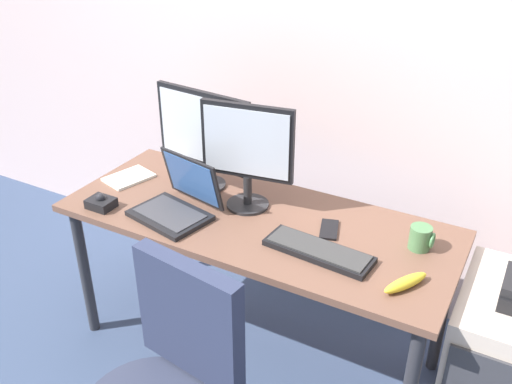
# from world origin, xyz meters

# --- Properties ---
(ground_plane) EXTENTS (8.00, 8.00, 0.00)m
(ground_plane) POSITION_xyz_m (0.00, 0.00, 0.00)
(ground_plane) COLOR #364665
(back_wall) EXTENTS (6.00, 0.10, 2.80)m
(back_wall) POSITION_xyz_m (0.00, 0.68, 1.40)
(back_wall) COLOR beige
(back_wall) RESTS_ON ground
(desk) EXTENTS (1.63, 0.66, 0.71)m
(desk) POSITION_xyz_m (0.00, 0.00, 0.63)
(desk) COLOR brown
(desk) RESTS_ON ground
(file_cabinet) EXTENTS (0.42, 0.53, 0.65)m
(file_cabinet) POSITION_xyz_m (1.03, 0.06, 0.32)
(file_cabinet) COLOR beige
(file_cabinet) RESTS_ON ground
(monitor_main) EXTENTS (0.49, 0.18, 0.45)m
(monitor_main) POSITION_xyz_m (-0.33, 0.13, 0.96)
(monitor_main) COLOR #262628
(monitor_main) RESTS_ON desk
(monitor_side) EXTENTS (0.39, 0.18, 0.45)m
(monitor_side) POSITION_xyz_m (-0.08, 0.07, 0.97)
(monitor_side) COLOR #262628
(monitor_side) RESTS_ON desk
(keyboard) EXTENTS (0.42, 0.17, 0.03)m
(keyboard) POSITION_xyz_m (0.33, -0.11, 0.72)
(keyboard) COLOR black
(keyboard) RESTS_ON desk
(laptop) EXTENTS (0.36, 0.33, 0.24)m
(laptop) POSITION_xyz_m (-0.30, -0.12, 0.76)
(laptop) COLOR black
(laptop) RESTS_ON desk
(trackball_mouse) EXTENTS (0.11, 0.09, 0.07)m
(trackball_mouse) POSITION_xyz_m (-0.61, -0.24, 0.73)
(trackball_mouse) COLOR black
(trackball_mouse) RESTS_ON desk
(coffee_mug) EXTENTS (0.09, 0.08, 0.09)m
(coffee_mug) POSITION_xyz_m (0.64, 0.10, 0.75)
(coffee_mug) COLOR #4C7C4C
(coffee_mug) RESTS_ON desk
(paper_notepad) EXTENTS (0.20, 0.24, 0.01)m
(paper_notepad) POSITION_xyz_m (-0.69, 0.02, 0.71)
(paper_notepad) COLOR white
(paper_notepad) RESTS_ON desk
(cell_phone) EXTENTS (0.11, 0.16, 0.01)m
(cell_phone) POSITION_xyz_m (0.30, 0.05, 0.71)
(cell_phone) COLOR black
(cell_phone) RESTS_ON desk
(banana) EXTENTS (0.13, 0.19, 0.04)m
(banana) POSITION_xyz_m (0.66, -0.15, 0.73)
(banana) COLOR yellow
(banana) RESTS_ON desk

